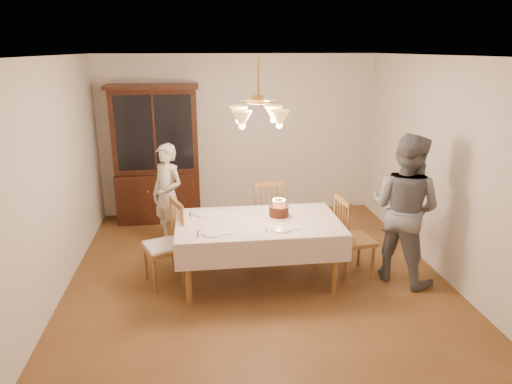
{
  "coord_description": "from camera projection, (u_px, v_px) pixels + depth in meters",
  "views": [
    {
      "loc": [
        -0.65,
        -4.91,
        2.68
      ],
      "look_at": [
        0.0,
        0.2,
        1.05
      ],
      "focal_mm": 32.0,
      "sensor_mm": 36.0,
      "label": 1
    }
  ],
  "objects": [
    {
      "name": "ground",
      "position": [
        258.0,
        279.0,
        5.53
      ],
      "size": [
        5.0,
        5.0,
        0.0
      ],
      "primitive_type": "plane",
      "color": "brown",
      "rests_on": "ground"
    },
    {
      "name": "room_shell",
      "position": [
        258.0,
        152.0,
        5.05
      ],
      "size": [
        5.0,
        5.0,
        5.0
      ],
      "color": "white",
      "rests_on": "ground"
    },
    {
      "name": "dining_table",
      "position": [
        258.0,
        227.0,
        5.32
      ],
      "size": [
        1.9,
        1.1,
        0.76
      ],
      "color": "brown",
      "rests_on": "ground"
    },
    {
      "name": "china_hutch",
      "position": [
        157.0,
        157.0,
        7.19
      ],
      "size": [
        1.38,
        0.54,
        2.16
      ],
      "color": "black",
      "rests_on": "ground"
    },
    {
      "name": "chair_far_side",
      "position": [
        265.0,
        217.0,
        6.32
      ],
      "size": [
        0.5,
        0.48,
        1.0
      ],
      "color": "brown",
      "rests_on": "ground"
    },
    {
      "name": "chair_left_end",
      "position": [
        164.0,
        247.0,
        5.33
      ],
      "size": [
        0.55,
        0.56,
        1.0
      ],
      "color": "brown",
      "rests_on": "ground"
    },
    {
      "name": "chair_right_end",
      "position": [
        353.0,
        241.0,
        5.54
      ],
      "size": [
        0.47,
        0.49,
        1.0
      ],
      "color": "brown",
      "rests_on": "ground"
    },
    {
      "name": "elderly_woman",
      "position": [
        168.0,
        195.0,
        6.33
      ],
      "size": [
        0.62,
        0.62,
        1.45
      ],
      "primitive_type": "imported",
      "rotation": [
        0.0,
        0.0,
        -0.76
      ],
      "color": "#EEE1C9",
      "rests_on": "ground"
    },
    {
      "name": "adult_in_grey",
      "position": [
        404.0,
        209.0,
        5.31
      ],
      "size": [
        1.07,
        1.09,
        1.78
      ],
      "primitive_type": "imported",
      "rotation": [
        0.0,
        0.0,
        2.29
      ],
      "color": "slate",
      "rests_on": "ground"
    },
    {
      "name": "birthday_cake",
      "position": [
        279.0,
        212.0,
        5.41
      ],
      "size": [
        0.3,
        0.3,
        0.22
      ],
      "color": "white",
      "rests_on": "dining_table"
    },
    {
      "name": "place_setting_near_left",
      "position": [
        215.0,
        233.0,
        4.94
      ],
      "size": [
        0.4,
        0.25,
        0.02
      ],
      "color": "white",
      "rests_on": "dining_table"
    },
    {
      "name": "place_setting_near_right",
      "position": [
        282.0,
        228.0,
        5.06
      ],
      "size": [
        0.4,
        0.25,
        0.02
      ],
      "color": "white",
      "rests_on": "dining_table"
    },
    {
      "name": "place_setting_far_left",
      "position": [
        206.0,
        214.0,
        5.52
      ],
      "size": [
        0.4,
        0.25,
        0.02
      ],
      "color": "white",
      "rests_on": "dining_table"
    },
    {
      "name": "chandelier",
      "position": [
        258.0,
        116.0,
        4.93
      ],
      "size": [
        0.62,
        0.62,
        0.73
      ],
      "color": "#BF8C3F",
      "rests_on": "ground"
    }
  ]
}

